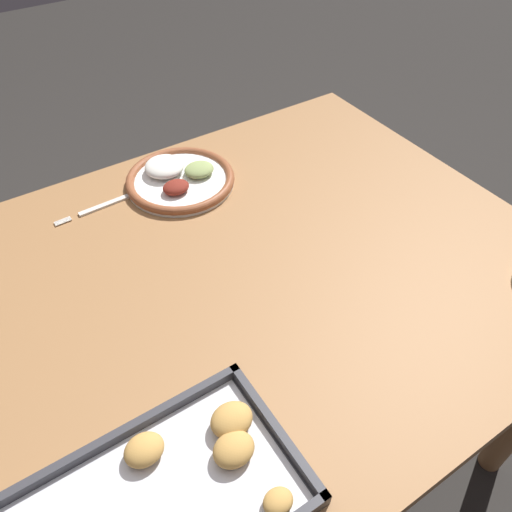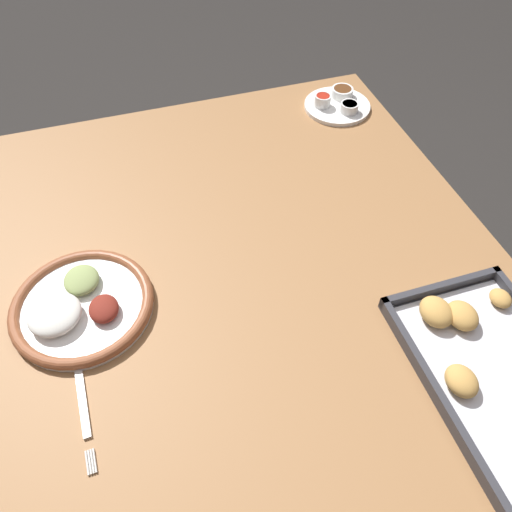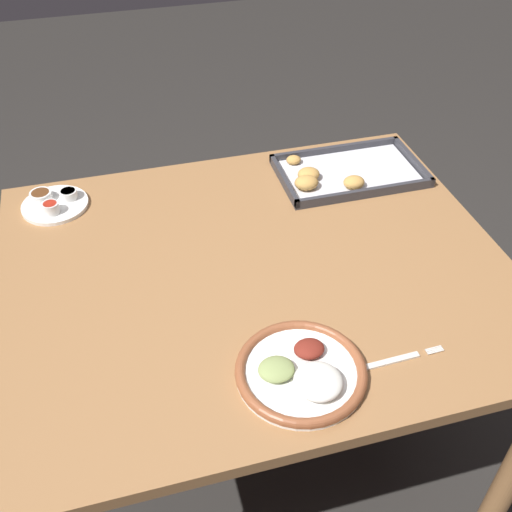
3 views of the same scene
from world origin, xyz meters
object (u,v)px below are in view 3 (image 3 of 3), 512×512
baking_tray (342,174)px  dinner_plate (302,372)px  fork (385,363)px  saucer_plate (54,202)px

baking_tray → dinner_plate: bearing=-117.7°
fork → saucer_plate: size_ratio=1.34×
saucer_plate → fork: bearing=-49.0°
dinner_plate → baking_tray: 0.69m
dinner_plate → baking_tray: same height
dinner_plate → baking_tray: size_ratio=0.64×
fork → baking_tray: size_ratio=0.57×
fork → saucer_plate: bearing=129.1°
fork → saucer_plate: (-0.60, 0.69, 0.01)m
saucer_plate → baking_tray: size_ratio=0.43×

